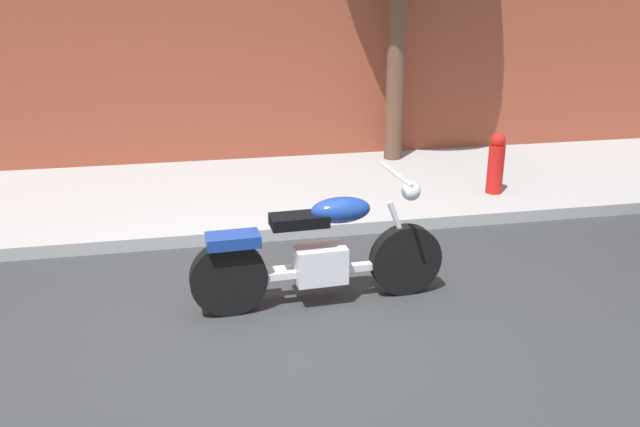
{
  "coord_description": "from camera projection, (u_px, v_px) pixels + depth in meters",
  "views": [
    {
      "loc": [
        -0.51,
        -4.83,
        2.69
      ],
      "look_at": [
        0.52,
        0.25,
        0.83
      ],
      "focal_mm": 36.97,
      "sensor_mm": 36.0,
      "label": 1
    }
  ],
  "objects": [
    {
      "name": "ground_plane",
      "position": [
        264.0,
        322.0,
        5.46
      ],
      "size": [
        60.0,
        60.0,
        0.0
      ],
      "primitive_type": "plane",
      "color": "#303335"
    },
    {
      "name": "sidewalk",
      "position": [
        233.0,
        195.0,
        8.44
      ],
      "size": [
        23.96,
        3.02,
        0.14
      ],
      "primitive_type": "cube",
      "color": "#A1A1A1",
      "rests_on": "ground"
    },
    {
      "name": "motorcycle",
      "position": [
        320.0,
        254.0,
        5.63
      ],
      "size": [
        2.23,
        0.7,
        1.15
      ],
      "color": "black",
      "rests_on": "ground"
    },
    {
      "name": "fire_hydrant",
      "position": [
        495.0,
        168.0,
        8.19
      ],
      "size": [
        0.2,
        0.2,
        0.91
      ],
      "color": "red",
      "rests_on": "ground"
    }
  ]
}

